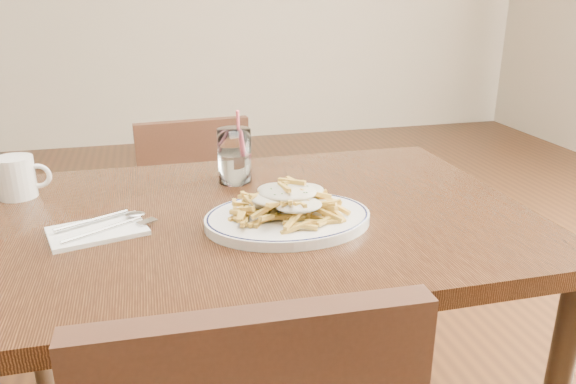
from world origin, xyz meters
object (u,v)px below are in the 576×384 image
object	(u,v)px
table	(252,245)
water_glass	(235,159)
chair_far	(193,210)
loaded_fries	(288,198)
coffee_mug	(17,177)
fries_plate	(288,218)

from	to	relation	value
table	water_glass	distance (m)	0.25
chair_far	water_glass	distance (m)	0.68
loaded_fries	coffee_mug	distance (m)	0.64
chair_far	fries_plate	world-z (taller)	chair_far
loaded_fries	coffee_mug	bearing A→B (deg)	151.45
table	loaded_fries	distance (m)	0.17
loaded_fries	fries_plate	bearing A→B (deg)	-63.43
loaded_fries	water_glass	bearing A→B (deg)	102.07
fries_plate	coffee_mug	xyz separation A→B (m)	(-0.56, 0.31, 0.04)
table	water_glass	xyz separation A→B (m)	(0.00, 0.21, 0.14)
chair_far	coffee_mug	xyz separation A→B (m)	(-0.43, -0.56, 0.34)
table	loaded_fries	bearing A→B (deg)	-51.73
chair_far	fries_plate	size ratio (longest dim) A/B	1.94
chair_far	fries_plate	xyz separation A→B (m)	(0.13, -0.86, 0.31)
chair_far	water_glass	size ratio (longest dim) A/B	4.40
loaded_fries	water_glass	xyz separation A→B (m)	(-0.06, 0.29, 0.00)
table	chair_far	distance (m)	0.82
fries_plate	coffee_mug	size ratio (longest dim) A/B	3.41
chair_far	loaded_fries	distance (m)	0.94
water_glass	coffee_mug	bearing A→B (deg)	178.07
water_glass	coffee_mug	distance (m)	0.50
coffee_mug	loaded_fries	bearing A→B (deg)	-28.55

